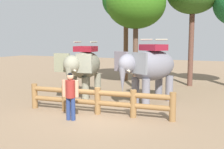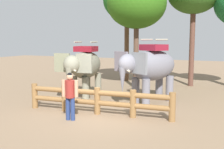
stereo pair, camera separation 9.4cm
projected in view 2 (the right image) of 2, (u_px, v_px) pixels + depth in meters
The scene contains 8 objects.
ground_plane at pixel (94, 116), 10.74m from camera, with size 60.00×60.00×0.00m, color #856B51.
log_fence at pixel (97, 99), 10.90m from camera, with size 6.00×0.68×1.05m.
elephant_near_left at pixel (84, 67), 13.70m from camera, with size 1.87×3.29×2.81m.
elephant_center at pixel (150, 67), 12.75m from camera, with size 2.68×3.44×2.93m.
tourist_woman_in_black at pixel (70, 93), 10.04m from camera, with size 0.61×0.39×1.73m.
tree_back_center at pixel (127, 1), 19.05m from camera, with size 3.26×3.26×6.92m.
tree_far_right at pixel (137, 4), 16.19m from camera, with size 3.46×3.46×6.44m.
feed_bucket at pixel (70, 109), 10.92m from camera, with size 0.37×0.37×0.43m.
Camera 2 is at (4.94, -9.24, 2.93)m, focal length 44.93 mm.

